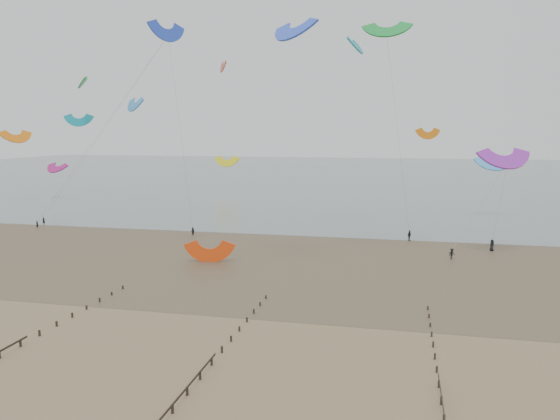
{
  "coord_description": "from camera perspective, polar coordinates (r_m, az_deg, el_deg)",
  "views": [
    {
      "loc": [
        18.74,
        -46.71,
        19.1
      ],
      "look_at": [
        2.1,
        28.0,
        8.0
      ],
      "focal_mm": 35.0,
      "sensor_mm": 36.0,
      "label": 1
    }
  ],
  "objects": [
    {
      "name": "kitesurfers",
      "position": [
        95.86,
        18.11,
        -3.13
      ],
      "size": [
        109.8,
        18.44,
        1.87
      ],
      "color": "black",
      "rests_on": "ground"
    },
    {
      "name": "kites_airborne",
      "position": [
        131.42,
        -0.46,
        9.23
      ],
      "size": [
        249.05,
        104.8,
        38.45
      ],
      "color": "#C23D21",
      "rests_on": "ground"
    },
    {
      "name": "grounded_kite",
      "position": [
        81.31,
        -7.35,
        -5.4
      ],
      "size": [
        7.15,
        6.08,
        3.45
      ],
      "primitive_type": null,
      "rotation": [
        1.54,
        0.0,
        0.21
      ],
      "color": "#FF4810",
      "rests_on": "ground"
    },
    {
      "name": "sea_and_shore",
      "position": [
        86.39,
        -3.09,
        -4.53
      ],
      "size": [
        500.0,
        665.0,
        0.03
      ],
      "color": "#475654",
      "rests_on": "ground"
    },
    {
      "name": "ground",
      "position": [
        53.83,
        -8.91,
        -12.63
      ],
      "size": [
        500.0,
        500.0,
        0.0
      ],
      "primitive_type": "plane",
      "color": "brown",
      "rests_on": "ground"
    },
    {
      "name": "kitesurfer_lead",
      "position": [
        118.24,
        -24.03,
        -1.4
      ],
      "size": [
        0.58,
        0.41,
        1.5
      ],
      "primitive_type": "imported",
      "rotation": [
        0.0,
        0.0,
        3.05
      ],
      "color": "black",
      "rests_on": "ground"
    }
  ]
}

